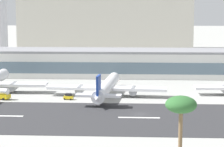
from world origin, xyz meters
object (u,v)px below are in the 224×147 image
at_px(airliner_navy_tail_gate_1, 106,88).
at_px(palm_tree_2, 181,107).
at_px(service_baggage_tug_0, 68,97).
at_px(control_tower, 1,14).
at_px(distant_hotel_block, 106,24).
at_px(terminal_building, 118,63).

bearing_deg(airliner_navy_tail_gate_1, palm_tree_2, -163.06).
xyz_separation_m(airliner_navy_tail_gate_1, service_baggage_tug_0, (-12.66, -6.28, -2.22)).
height_order(control_tower, airliner_navy_tail_gate_1, control_tower).
bearing_deg(control_tower, palm_tree_2, -64.58).
relative_size(control_tower, distant_hotel_block, 0.35).
bearing_deg(palm_tree_2, terminal_building, 97.18).
bearing_deg(service_baggage_tug_0, control_tower, 130.31).
bearing_deg(service_baggage_tug_0, palm_tree_2, -54.61).
relative_size(distant_hotel_block, service_baggage_tug_0, 37.24).
distance_m(distant_hotel_block, airliner_navy_tail_gate_1, 196.16).
relative_size(control_tower, palm_tree_2, 2.83).
distance_m(service_baggage_tug_0, palm_tree_2, 82.74).
xyz_separation_m(airliner_navy_tail_gate_1, palm_tree_2, (18.70, -81.76, 10.66)).
distance_m(terminal_building, distant_hotel_block, 144.72).
height_order(distant_hotel_block, service_baggage_tug_0, distant_hotel_block).
bearing_deg(palm_tree_2, control_tower, 115.42).
bearing_deg(service_baggage_tug_0, airliner_navy_tail_gate_1, 39.20).
xyz_separation_m(control_tower, airliner_navy_tail_gate_1, (64.69, -93.72, -24.64)).
bearing_deg(airliner_navy_tail_gate_1, service_baggage_tug_0, 120.44).
relative_size(terminal_building, control_tower, 3.42).
relative_size(terminal_building, palm_tree_2, 9.67).
height_order(terminal_building, control_tower, control_tower).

